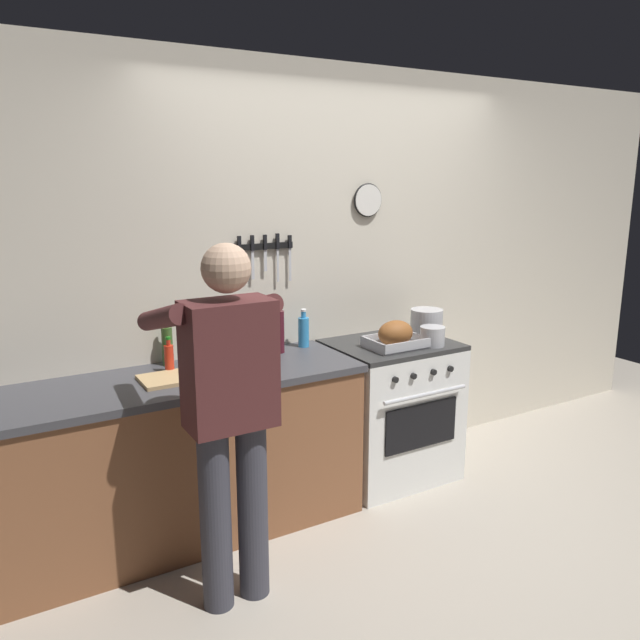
# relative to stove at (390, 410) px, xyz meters

# --- Properties ---
(ground_plane) EXTENTS (8.00, 8.00, 0.00)m
(ground_plane) POSITION_rel_stove_xyz_m (-0.22, -0.99, -0.45)
(ground_plane) COLOR #A89E8E
(wall_back) EXTENTS (6.00, 0.13, 2.60)m
(wall_back) POSITION_rel_stove_xyz_m (-0.22, 0.36, 0.85)
(wall_back) COLOR beige
(wall_back) RESTS_ON ground
(counter_block) EXTENTS (2.03, 0.65, 0.90)m
(counter_block) POSITION_rel_stove_xyz_m (-1.42, 0.00, 0.00)
(counter_block) COLOR brown
(counter_block) RESTS_ON ground
(stove) EXTENTS (0.76, 0.67, 0.90)m
(stove) POSITION_rel_stove_xyz_m (0.00, 0.00, 0.00)
(stove) COLOR white
(stove) RESTS_ON ground
(person_cook) EXTENTS (0.51, 0.63, 1.66)m
(person_cook) POSITION_rel_stove_xyz_m (-1.36, -0.64, 0.50)
(person_cook) COLOR #383842
(person_cook) RESTS_ON ground
(roasting_pan) EXTENTS (0.35, 0.26, 0.17)m
(roasting_pan) POSITION_rel_stove_xyz_m (-0.05, -0.10, 0.52)
(roasting_pan) COLOR #B7B7BC
(roasting_pan) RESTS_ON stove
(stock_pot) EXTENTS (0.21, 0.21, 0.18)m
(stock_pot) POSITION_rel_stove_xyz_m (0.30, 0.03, 0.54)
(stock_pot) COLOR #B7B7BC
(stock_pot) RESTS_ON stove
(saucepan) EXTENTS (0.15, 0.15, 0.12)m
(saucepan) POSITION_rel_stove_xyz_m (0.17, -0.18, 0.51)
(saucepan) COLOR #B7B7BC
(saucepan) RESTS_ON stove
(cutting_board) EXTENTS (0.36, 0.24, 0.02)m
(cutting_board) POSITION_rel_stove_xyz_m (-1.41, -0.03, 0.46)
(cutting_board) COLOR tan
(cutting_board) RESTS_ON counter_block
(bottle_wine_red) EXTENTS (0.07, 0.07, 0.32)m
(bottle_wine_red) POSITION_rel_stove_xyz_m (-0.72, 0.16, 0.59)
(bottle_wine_red) COLOR #47141E
(bottle_wine_red) RESTS_ON counter_block
(bottle_olive_oil) EXTENTS (0.06, 0.06, 0.28)m
(bottle_olive_oil) POSITION_rel_stove_xyz_m (-1.37, 0.24, 0.57)
(bottle_olive_oil) COLOR #385623
(bottle_olive_oil) RESTS_ON counter_block
(bottle_dish_soap) EXTENTS (0.07, 0.07, 0.24)m
(bottle_dish_soap) POSITION_rel_stove_xyz_m (-0.53, 0.20, 0.55)
(bottle_dish_soap) COLOR #338CCC
(bottle_dish_soap) RESTS_ON counter_block
(bottle_hot_sauce) EXTENTS (0.05, 0.05, 0.20)m
(bottle_hot_sauce) POSITION_rel_stove_xyz_m (-1.40, 0.10, 0.53)
(bottle_hot_sauce) COLOR red
(bottle_hot_sauce) RESTS_ON counter_block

